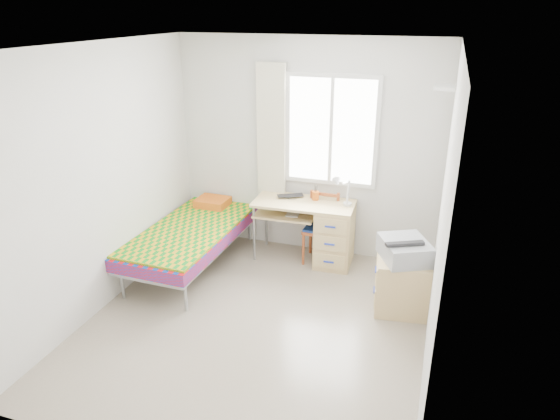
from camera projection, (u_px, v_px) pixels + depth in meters
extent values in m
plane|color=#BCAD93|center=(257.00, 322.00, 4.92)|extent=(3.50, 3.50, 0.00)
plane|color=white|center=(251.00, 46.00, 3.94)|extent=(3.50, 3.50, 0.00)
plane|color=silver|center=(306.00, 149.00, 5.97)|extent=(3.20, 0.00, 3.20)
plane|color=silver|center=(102.00, 181.00, 4.89)|extent=(0.00, 3.50, 3.50)
plane|color=silver|center=(442.00, 222.00, 3.96)|extent=(0.00, 3.50, 3.50)
cube|color=white|center=(331.00, 131.00, 5.77)|extent=(1.10, 0.04, 1.30)
cube|color=white|center=(331.00, 131.00, 5.76)|extent=(1.00, 0.02, 1.20)
cube|color=white|center=(331.00, 131.00, 5.75)|extent=(0.04, 0.02, 1.20)
cube|color=beige|center=(271.00, 136.00, 5.97)|extent=(0.35, 0.05, 1.70)
cube|color=white|center=(445.00, 87.00, 4.90)|extent=(0.20, 0.32, 0.03)
cube|color=#999DA1|center=(192.00, 240.00, 5.87)|extent=(0.94, 2.00, 0.06)
cube|color=red|center=(192.00, 234.00, 5.84)|extent=(0.98, 2.02, 0.14)
cube|color=gold|center=(191.00, 229.00, 5.79)|extent=(0.96, 1.90, 0.03)
cube|color=tan|center=(225.00, 193.00, 6.61)|extent=(0.95, 0.08, 0.54)
cube|color=orange|center=(213.00, 202.00, 6.40)|extent=(0.40, 0.35, 0.10)
cylinder|color=#999DA1|center=(122.00, 285.00, 5.27)|extent=(0.04, 0.04, 0.32)
cylinder|color=#999DA1|center=(250.00, 228.00, 6.60)|extent=(0.04, 0.04, 0.32)
cube|color=tan|center=(304.00, 203.00, 5.89)|extent=(1.21, 0.59, 0.03)
cube|color=tan|center=(335.00, 236.00, 5.92)|extent=(0.43, 0.54, 0.71)
cube|color=tan|center=(286.00, 213.00, 6.02)|extent=(0.74, 0.53, 0.02)
cylinder|color=#999DA1|center=(254.00, 233.00, 6.00)|extent=(0.03, 0.03, 0.71)
cylinder|color=#999DA1|center=(267.00, 219.00, 6.39)|extent=(0.03, 0.03, 0.71)
cube|color=#9B4A1E|center=(321.00, 230.00, 5.96)|extent=(0.38, 0.38, 0.04)
cube|color=navy|center=(321.00, 228.00, 5.95)|extent=(0.36, 0.36, 0.04)
cube|color=#9B4A1E|center=(324.00, 205.00, 6.01)|extent=(0.33, 0.04, 0.36)
cylinder|color=#9B4A1E|center=(303.00, 249.00, 5.94)|extent=(0.03, 0.03, 0.41)
cylinder|color=#9B4A1E|center=(337.00, 225.00, 6.05)|extent=(0.04, 0.04, 0.84)
cube|color=tan|center=(402.00, 285.00, 5.03)|extent=(0.57, 0.53, 0.57)
cube|color=tan|center=(377.00, 270.00, 5.05)|extent=(0.07, 0.42, 0.21)
cube|color=tan|center=(375.00, 290.00, 5.14)|extent=(0.07, 0.42, 0.21)
cube|color=#9A9BA1|center=(405.00, 250.00, 4.90)|extent=(0.60, 0.63, 0.20)
cube|color=black|center=(406.00, 241.00, 4.86)|extent=(0.48, 0.51, 0.02)
imported|color=black|center=(291.00, 197.00, 6.00)|extent=(0.37, 0.33, 0.02)
cylinder|color=orange|center=(315.00, 196.00, 5.94)|extent=(0.10, 0.10, 0.10)
cylinder|color=white|center=(347.00, 204.00, 5.79)|extent=(0.10, 0.10, 0.03)
cylinder|color=white|center=(348.00, 192.00, 5.74)|extent=(0.02, 0.12, 0.27)
cylinder|color=white|center=(346.00, 183.00, 5.62)|extent=(0.13, 0.24, 0.11)
cone|color=white|center=(337.00, 183.00, 5.55)|extent=(0.14, 0.15, 0.13)
imported|color=gray|center=(287.00, 213.00, 5.97)|extent=(0.17, 0.22, 0.02)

